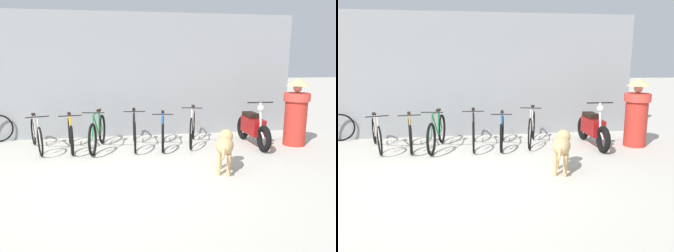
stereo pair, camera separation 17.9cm
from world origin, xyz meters
TOP-DOWN VIEW (x-y plane):
  - ground_plane at (0.00, 0.00)m, footprint 60.00×60.00m
  - shop_wall_back at (0.00, 3.36)m, footprint 9.35×0.20m
  - bicycle_0 at (-1.73, 2.21)m, footprint 0.65×1.63m
  - bicycle_1 at (-1.01, 2.15)m, footprint 0.46×1.58m
  - bicycle_2 at (-0.42, 2.08)m, footprint 0.46×1.73m
  - bicycle_3 at (0.39, 2.16)m, footprint 0.46×1.77m
  - bicycle_4 at (1.03, 2.09)m, footprint 0.46×1.67m
  - bicycle_5 at (1.75, 2.20)m, footprint 0.60×1.67m
  - motorcycle at (3.09, 1.84)m, footprint 0.58×1.79m
  - stray_dog at (1.85, 0.21)m, footprint 0.56×1.02m
  - person_in_robes at (4.05, 1.70)m, footprint 0.79×0.79m
  - spare_tire_right at (-2.79, 3.11)m, footprint 0.66×0.21m

SIDE VIEW (x-z plane):
  - ground_plane at x=0.00m, z-range 0.00..0.00m
  - bicycle_4 at x=1.03m, z-range -0.07..0.73m
  - bicycle_1 at x=-1.01m, z-range -0.08..0.74m
  - spare_tire_right at x=-2.79m, z-range 0.00..0.67m
  - bicycle_0 at x=-1.73m, z-range -0.06..0.74m
  - bicycle_2 at x=-0.42m, z-range -0.08..0.80m
  - bicycle_3 at x=0.39m, z-range -0.08..0.80m
  - bicycle_5 at x=1.75m, z-range -0.08..0.84m
  - motorcycle at x=3.09m, z-range -0.12..0.93m
  - stray_dog at x=1.85m, z-range 0.13..0.82m
  - person_in_robes at x=4.05m, z-range 0.01..1.56m
  - shop_wall_back at x=0.00m, z-range 0.00..3.10m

